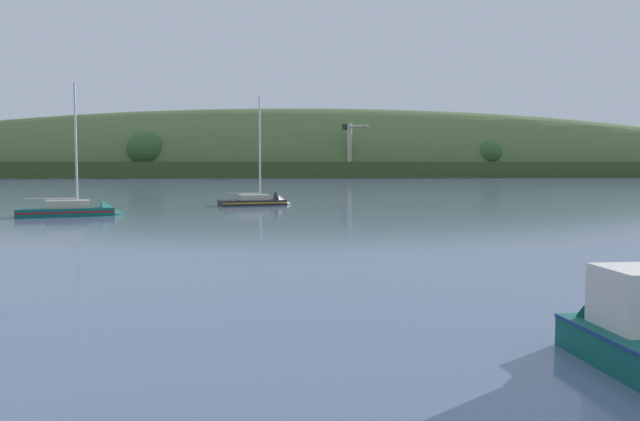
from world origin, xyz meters
TOP-DOWN VIEW (x-y plane):
  - far_shoreline_hill at (4.66, 265.35)m, footprint 528.14×88.36m
  - dockside_crane at (19.49, 235.06)m, footprint 8.89×10.03m
  - sailboat_midwater_white at (-26.85, 56.26)m, footprint 9.58×5.49m
  - sailboat_outer_reach at (-10.57, 70.48)m, footprint 8.75×4.91m

SIDE VIEW (x-z plane):
  - sailboat_midwater_white at x=-26.85m, z-range -6.39..6.74m
  - sailboat_outer_reach at x=-10.57m, z-range -6.62..7.01m
  - far_shoreline_hill at x=4.66m, z-range -27.28..27.92m
  - dockside_crane at x=19.49m, z-range -0.60..19.20m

